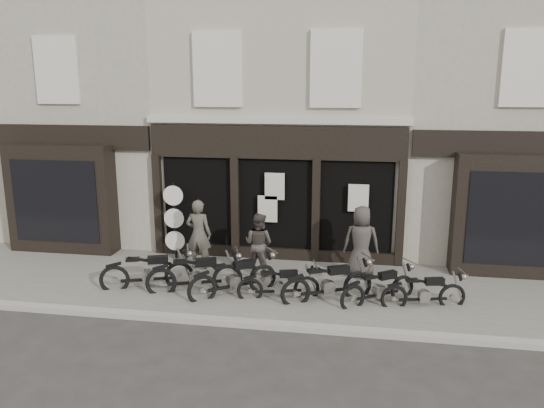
% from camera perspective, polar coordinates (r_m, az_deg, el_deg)
% --- Properties ---
extents(ground_plane, '(90.00, 90.00, 0.00)m').
position_cam_1_polar(ground_plane, '(12.68, -1.78, -10.54)').
color(ground_plane, '#2D2B28').
rests_on(ground_plane, ground).
extents(pavement, '(30.00, 4.20, 0.12)m').
position_cam_1_polar(pavement, '(13.47, -1.03, -8.81)').
color(pavement, '#615D56').
rests_on(pavement, ground_plane).
extents(kerb, '(30.00, 0.25, 0.13)m').
position_cam_1_polar(kerb, '(11.54, -3.02, -12.68)').
color(kerb, gray).
rests_on(kerb, ground_plane).
extents(central_building, '(7.30, 6.22, 8.34)m').
position_cam_1_polar(central_building, '(17.53, 1.96, 9.74)').
color(central_building, '#A59B8D').
rests_on(central_building, ground).
extents(neighbour_left, '(5.60, 6.73, 8.34)m').
position_cam_1_polar(neighbour_left, '(19.36, -17.30, 9.36)').
color(neighbour_left, '#A09887').
rests_on(neighbour_left, ground).
extents(neighbour_right, '(5.60, 6.73, 8.34)m').
position_cam_1_polar(neighbour_right, '(17.80, 22.89, 8.67)').
color(neighbour_right, '#A09887').
rests_on(neighbour_right, ground).
extents(motorcycle_0, '(2.19, 1.07, 1.09)m').
position_cam_1_polar(motorcycle_0, '(13.50, -13.16, -7.42)').
color(motorcycle_0, black).
rests_on(motorcycle_0, ground).
extents(motorcycle_1, '(2.25, 1.06, 1.12)m').
position_cam_1_polar(motorcycle_1, '(13.06, -8.20, -7.86)').
color(motorcycle_1, black).
rests_on(motorcycle_1, ground).
extents(motorcycle_2, '(1.97, 1.60, 1.10)m').
position_cam_1_polar(motorcycle_2, '(12.78, -4.09, -8.26)').
color(motorcycle_2, black).
rests_on(motorcycle_2, ground).
extents(motorcycle_3, '(1.92, 0.76, 0.94)m').
position_cam_1_polar(motorcycle_3, '(12.57, 0.81, -8.92)').
color(motorcycle_3, black).
rests_on(motorcycle_3, ground).
extents(motorcycle_4, '(2.10, 1.29, 1.09)m').
position_cam_1_polar(motorcycle_4, '(12.52, 6.07, -8.78)').
color(motorcycle_4, black).
rests_on(motorcycle_4, ground).
extents(motorcycle_5, '(1.78, 1.38, 0.98)m').
position_cam_1_polar(motorcycle_5, '(12.57, 11.43, -9.10)').
color(motorcycle_5, black).
rests_on(motorcycle_5, ground).
extents(motorcycle_6, '(1.93, 0.72, 0.94)m').
position_cam_1_polar(motorcycle_6, '(12.60, 16.07, -9.38)').
color(motorcycle_6, black).
rests_on(motorcycle_6, ground).
extents(man_left, '(0.72, 0.49, 1.90)m').
position_cam_1_polar(man_left, '(14.41, -7.89, -3.23)').
color(man_left, '#46433A').
rests_on(man_left, pavement).
extents(man_centre, '(0.96, 0.85, 1.64)m').
position_cam_1_polar(man_centre, '(13.88, -1.45, -4.28)').
color(man_centre, '#3D3631').
rests_on(man_centre, pavement).
extents(man_right, '(0.93, 0.61, 1.87)m').
position_cam_1_polar(man_right, '(13.83, 9.58, -4.03)').
color(man_right, '#393430').
rests_on(man_right, pavement).
extents(advert_sign_post, '(0.57, 0.36, 2.33)m').
position_cam_1_polar(advert_sign_post, '(15.26, -10.43, -2.16)').
color(advert_sign_post, black).
rests_on(advert_sign_post, ground).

